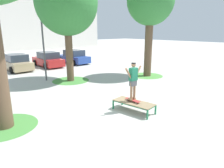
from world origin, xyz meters
name	(u,v)px	position (x,y,z in m)	size (l,w,h in m)	color
ground_plane	(123,110)	(0.00, 0.00, 0.00)	(120.00, 120.00, 0.00)	#B7B5AD
skate_box	(134,103)	(0.23, -0.48, 0.41)	(1.04, 1.99, 0.46)	#237A4C
skateboard	(133,100)	(0.22, -0.41, 0.54)	(0.21, 0.80, 0.09)	#B23333
skater	(133,79)	(0.22, -0.41, 1.53)	(1.00, 0.28, 1.69)	#8E6647
grass_patch_near_left	(5,126)	(-4.62, 1.78, 0.00)	(2.45, 2.45, 0.01)	#47893D
tree_near_right	(150,2)	(6.58, 3.92, 5.67)	(3.54, 3.54, 7.64)	brown
grass_patch_near_right	(147,76)	(6.58, 3.92, 0.00)	(2.54, 2.54, 0.01)	#519342
tree_mid_back	(67,3)	(1.03, 6.57, 5.37)	(4.20, 4.20, 7.62)	brown
grass_patch_mid_back	(71,81)	(1.03, 6.57, 0.00)	(2.67, 2.67, 0.01)	#47893D
car_tan	(17,63)	(-0.67, 13.42, 0.69)	(2.00, 4.24, 1.50)	tan
car_red	(48,60)	(2.37, 13.40, 0.69)	(1.93, 4.21, 1.50)	red
car_blue	(74,57)	(5.41, 13.47, 0.69)	(2.11, 4.29, 1.50)	#28479E
light_post	(42,27)	(-0.28, 7.84, 3.83)	(0.36, 0.36, 5.83)	#4C4C51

